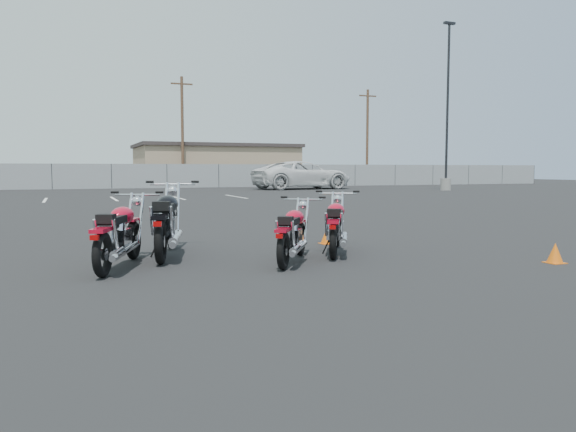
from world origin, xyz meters
name	(u,v)px	position (x,y,z in m)	size (l,w,h in m)	color
ground	(290,263)	(0.00, 0.00, 0.00)	(120.00, 120.00, 0.00)	black
motorcycle_front_red	(120,234)	(-2.41, 0.48, 0.48)	(1.20, 2.11, 1.05)	black
motorcycle_second_black	(167,223)	(-1.60, 1.33, 0.54)	(1.16, 2.42, 1.19)	black
motorcycle_third_red	(293,234)	(0.05, 0.02, 0.43)	(1.38, 1.81, 0.95)	black
motorcycle_rear_red	(336,226)	(1.06, 0.61, 0.46)	(1.36, 1.97, 1.01)	black
training_cone_near	(327,236)	(1.45, 1.75, 0.15)	(0.26, 0.26, 0.31)	#E5600C
training_cone_far	(555,253)	(3.67, -1.48, 0.15)	(0.25, 0.25, 0.30)	#E5600C
light_pole_east	(447,146)	(20.46, 23.21, 2.91)	(0.80, 0.70, 10.97)	gray
chainlink_fence	(111,176)	(0.00, 35.00, 0.90)	(80.06, 0.06, 1.80)	gray
tan_building_east	(215,164)	(10.00, 44.00, 1.86)	(14.40, 9.40, 3.70)	#9C8265
utility_pole_c	(182,129)	(6.00, 39.00, 4.69)	(1.80, 0.24, 9.00)	#483021
utility_pole_d	(367,135)	(24.00, 40.00, 4.69)	(1.80, 0.24, 9.00)	#483021
parking_line_stripes	(80,199)	(-2.50, 20.00, 0.00)	(15.12, 4.00, 0.01)	silver
white_van	(302,167)	(12.59, 29.15, 1.56)	(8.21, 3.28, 3.12)	silver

